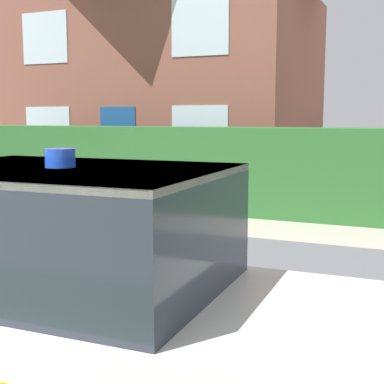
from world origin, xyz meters
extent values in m
cube|color=#5B5B60|center=(0.00, 3.93, 0.01)|extent=(28.00, 6.64, 0.01)
cube|color=#2D662D|center=(0.40, 9.24, 0.83)|extent=(14.40, 0.89, 1.65)
cylinder|color=black|center=(1.79, 2.86, 0.32)|extent=(0.61, 0.22, 0.61)
cube|color=silver|center=(0.40, 2.15, 0.50)|extent=(4.60, 1.68, 0.65)
cube|color=#232833|center=(0.53, 2.15, 1.18)|extent=(1.97, 1.46, 0.72)
cube|color=silver|center=(0.53, 2.15, 1.52)|extent=(1.97, 1.46, 0.04)
cube|color=orange|center=(0.38, 2.93, 0.55)|extent=(4.33, 0.12, 0.07)
cylinder|color=blue|center=(0.53, 2.15, 1.60)|extent=(0.18, 0.18, 0.11)
cube|color=brown|center=(-4.47, 13.97, 2.62)|extent=(7.90, 5.91, 5.24)
cube|color=navy|center=(-4.50, 11.01, 1.05)|extent=(1.00, 0.02, 2.10)
cube|color=silver|center=(-6.65, 11.01, 1.47)|extent=(1.40, 0.02, 1.30)
cube|color=silver|center=(-2.30, 11.01, 1.47)|extent=(1.40, 0.02, 1.30)
cube|color=silver|center=(-6.65, 11.01, 3.87)|extent=(1.40, 0.02, 1.30)
cube|color=silver|center=(-2.30, 11.01, 3.87)|extent=(1.40, 0.02, 1.30)
camera|label=1|loc=(2.54, -0.46, 1.84)|focal=50.00mm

